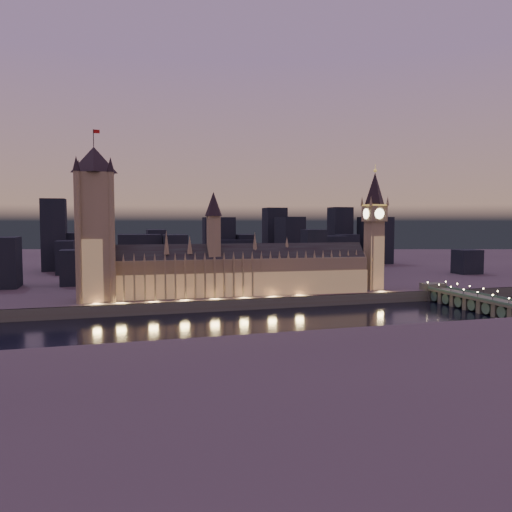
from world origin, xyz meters
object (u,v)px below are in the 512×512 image
object	(u,v)px
victoria_tower	(95,217)
elizabeth_tower	(374,220)
palace_of_westminster	(239,271)
westminster_bridge	(474,301)

from	to	relation	value
victoria_tower	elizabeth_tower	bearing A→B (deg)	-0.00
palace_of_westminster	westminster_bridge	size ratio (longest dim) A/B	1.79
elizabeth_tower	palace_of_westminster	bearing A→B (deg)	-179.91
palace_of_westminster	elizabeth_tower	xyz separation A→B (m)	(114.85, 0.18, 38.53)
victoria_tower	elizabeth_tower	xyz separation A→B (m)	(218.00, -0.00, -2.45)
elizabeth_tower	westminster_bridge	size ratio (longest dim) A/B	0.91
westminster_bridge	elizabeth_tower	bearing A→B (deg)	124.53
elizabeth_tower	westminster_bridge	bearing A→B (deg)	-55.47
palace_of_westminster	victoria_tower	distance (m)	110.99
palace_of_westminster	victoria_tower	size ratio (longest dim) A/B	1.69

